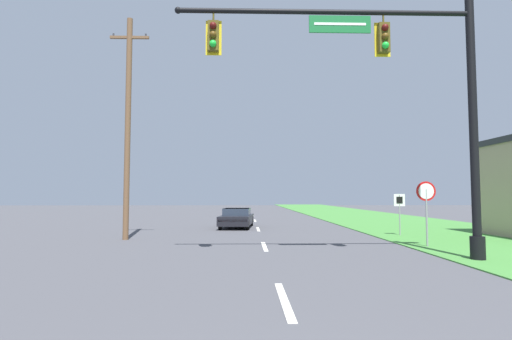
% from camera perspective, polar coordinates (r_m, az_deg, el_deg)
% --- Properties ---
extents(grass_verge_right, '(10.00, 110.00, 0.04)m').
position_cam_1_polar(grass_verge_right, '(33.72, 18.12, -6.84)').
color(grass_verge_right, '#428438').
rests_on(grass_verge_right, ground).
extents(road_center_line, '(0.16, 34.80, 0.01)m').
position_cam_1_polar(road_center_line, '(23.82, 0.29, -8.45)').
color(road_center_line, silver).
rests_on(road_center_line, ground).
extents(signal_mast, '(9.59, 0.47, 8.63)m').
position_cam_1_polar(signal_mast, '(13.55, 20.23, 10.57)').
color(signal_mast, black).
rests_on(signal_mast, grass_verge_right).
extents(car_ahead, '(2.20, 4.62, 1.19)m').
position_cam_1_polar(car_ahead, '(25.08, -2.76, -6.84)').
color(car_ahead, black).
rests_on(car_ahead, ground).
extents(stop_sign, '(0.76, 0.07, 2.50)m').
position_cam_1_polar(stop_sign, '(16.87, 23.14, -3.82)').
color(stop_sign, gray).
rests_on(stop_sign, grass_verge_right).
extents(route_sign_post, '(0.55, 0.06, 2.03)m').
position_cam_1_polar(route_sign_post, '(21.04, 19.81, -4.72)').
color(route_sign_post, gray).
rests_on(route_sign_post, grass_verge_right).
extents(utility_pole_near, '(1.80, 0.26, 10.27)m').
position_cam_1_polar(utility_pole_near, '(19.39, -17.84, 6.31)').
color(utility_pole_near, brown).
rests_on(utility_pole_near, ground).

